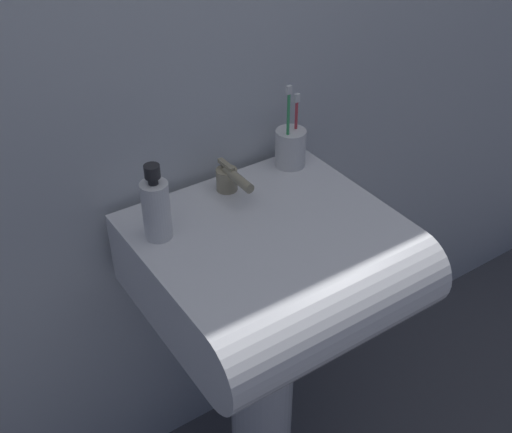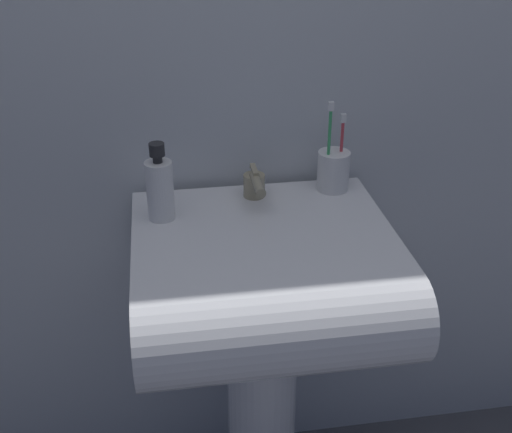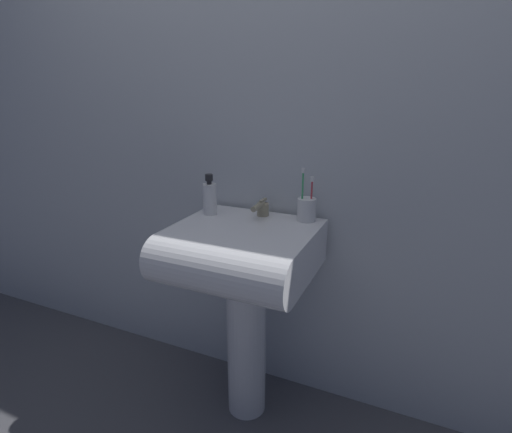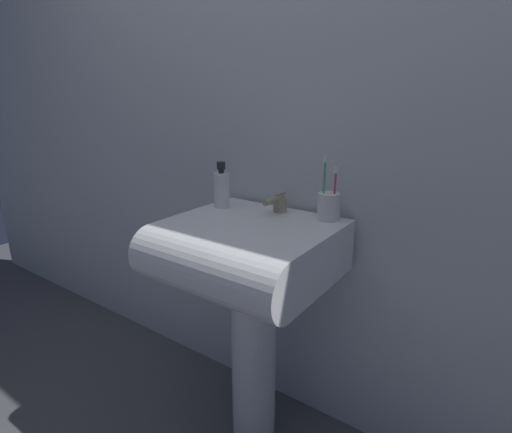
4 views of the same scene
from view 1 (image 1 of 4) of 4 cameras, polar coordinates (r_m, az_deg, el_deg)
wall_back at (r=1.41m, az=-5.52°, el=15.92°), size 5.00×0.05×2.40m
sink_pedestal at (r=1.73m, az=0.51°, el=-14.64°), size 0.16×0.16×0.68m
sink_basin at (r=1.39m, az=2.08°, el=-4.87°), size 0.54×0.52×0.18m
faucet at (r=1.45m, az=-2.36°, el=3.36°), size 0.05×0.13×0.07m
toothbrush_cup at (r=1.55m, az=3.09°, el=6.18°), size 0.07×0.07×0.21m
soap_bottle at (r=1.31m, az=-8.87°, el=0.76°), size 0.06×0.06×0.17m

